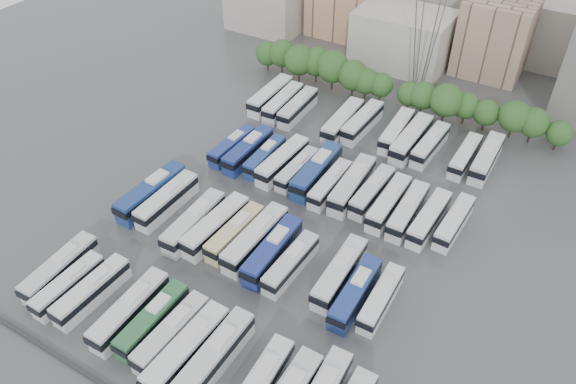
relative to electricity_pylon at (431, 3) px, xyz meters
The scene contains 46 objects.
ground 53.41m from the electricity_pylon, 92.29° to the right, with size 220.00×220.00×0.00m, color #424447.
tree_line 16.86m from the electricity_pylon, 118.65° to the right, with size 65.26×7.83×8.47m.
city_buildings 26.15m from the electricity_pylon, 113.40° to the left, with size 102.00×35.00×20.00m.
electricity_pylon is the anchor object (origin of this frame).
bus_r0_s0 79.22m from the electricity_pylon, 107.67° to the right, with size 3.24×12.36×3.84m.
bus_r0_s1 79.71m from the electricity_pylon, 105.17° to the right, with size 2.56×11.07×3.46m.
bus_r0_s2 78.10m from the electricity_pylon, 102.82° to the right, with size 2.89×11.85×3.70m.
bus_r0_s4 76.79m from the electricity_pylon, 97.92° to the right, with size 3.06×12.75×3.98m.
bus_r0_s5 76.04m from the electricity_pylon, 95.37° to the right, with size 2.66×11.74×3.68m.
bus_r0_s6 76.16m from the electricity_pylon, 92.77° to the right, with size 2.93×12.04×3.76m.
bus_r0_s7 77.01m from the electricity_pylon, 90.32° to the right, with size 3.31×13.35×4.16m.
bus_r0_s8 76.02m from the electricity_pylon, 87.75° to the right, with size 2.87×12.87×4.03m.
bus_r1_s0 62.24m from the electricity_pylon, 113.06° to the right, with size 3.49×13.76×4.29m.
bus_r1_s1 61.23m from the electricity_pylon, 110.13° to the right, with size 2.82×12.57×3.94m.
bus_r1_s3 61.03m from the electricity_pylon, 103.33° to the right, with size 3.23×12.97×4.04m.
bus_r1_s4 59.46m from the electricity_pylon, 100.36° to the right, with size 3.49×13.13×4.08m.
bus_r1_s5 58.65m from the electricity_pylon, 97.26° to the right, with size 2.97×11.82×3.68m.
bus_r1_s6 58.02m from the electricity_pylon, 93.85° to the right, with size 3.21×13.47×4.21m.
bus_r1_s7 58.62m from the electricity_pylon, 90.39° to the right, with size 3.00×12.83×4.01m.
bus_r1_s8 59.31m from the electricity_pylon, 87.01° to the right, with size 2.89×11.47×3.57m.
bus_r1_s10 58.31m from the electricity_pylon, 80.11° to the right, with size 3.00×12.68×3.96m.
bus_r1_s11 60.83m from the electricity_pylon, 77.26° to the right, with size 2.84×12.02×3.76m.
bus_r1_s12 60.73m from the electricity_pylon, 73.98° to the right, with size 2.59×10.98×3.43m.
bus_r2_s1 46.22m from the electricity_pylon, 118.07° to the right, with size 2.81×11.01×3.43m.
bus_r2_s2 44.53m from the electricity_pylon, 114.21° to the right, with size 2.80×12.52×3.92m.
bus_r2_s3 43.40m from the electricity_pylon, 109.86° to the right, with size 2.70×10.98×3.42m.
bus_r2_s4 42.17m from the electricity_pylon, 105.18° to the right, with size 3.37×12.88×4.00m.
bus_r2_s5 42.05m from the electricity_pylon, 100.42° to the right, with size 2.65×11.01×3.44m.
bus_r2_s6 40.71m from the electricity_pylon, 95.83° to the right, with size 3.19×13.71×4.29m.
bus_r2_s7 42.11m from the electricity_pylon, 90.61° to the right, with size 2.55×11.39×3.57m.
bus_r2_s8 40.87m from the electricity_pylon, 85.62° to the right, with size 3.47×13.53×4.21m.
bus_r2_s9 41.03m from the electricity_pylon, 80.44° to the right, with size 2.98×11.95×3.73m.
bus_r2_s10 42.77m from the electricity_pylon, 75.91° to the right, with size 2.73×12.34×3.87m.
bus_r2_s11 43.78m from the electricity_pylon, 71.55° to the right, with size 2.86×12.26×3.83m.
bus_r2_s12 44.88m from the electricity_pylon, 67.11° to the right, with size 3.05×12.09×3.77m.
bus_r2_s13 45.25m from the electricity_pylon, 62.08° to the right, with size 2.97×11.47×3.57m.
bus_r3_s0 35.02m from the electricity_pylon, 139.63° to the right, with size 3.06×13.22×4.14m.
bus_r3_s1 33.39m from the electricity_pylon, 133.86° to the right, with size 3.29×12.60×3.92m.
bus_r3_s2 31.51m from the electricity_pylon, 128.70° to the right, with size 3.04×12.28×3.83m.
bus_r3_s5 27.73m from the electricity_pylon, 108.08° to the right, with size 3.20×13.28×4.15m.
bus_r3_s6 25.82m from the electricity_pylon, 100.70° to the right, with size 3.21×12.75×3.97m.
bus_r3_s8 25.37m from the electricity_pylon, 81.10° to the right, with size 3.30×12.55×3.90m.
bus_r3_s9 26.86m from the electricity_pylon, 72.77° to the right, with size 3.29×13.75×4.29m.
bus_r3_s10 27.71m from the electricity_pylon, 63.91° to the right, with size 3.24×12.19×3.79m.
bus_r3_s12 30.59m from the electricity_pylon, 51.16° to the right, with size 2.64×11.53×3.61m.
bus_r3_s13 31.79m from the electricity_pylon, 44.19° to the right, with size 2.85×12.80×4.01m.
Camera 1 is at (31.75, -52.53, 58.65)m, focal length 35.00 mm.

